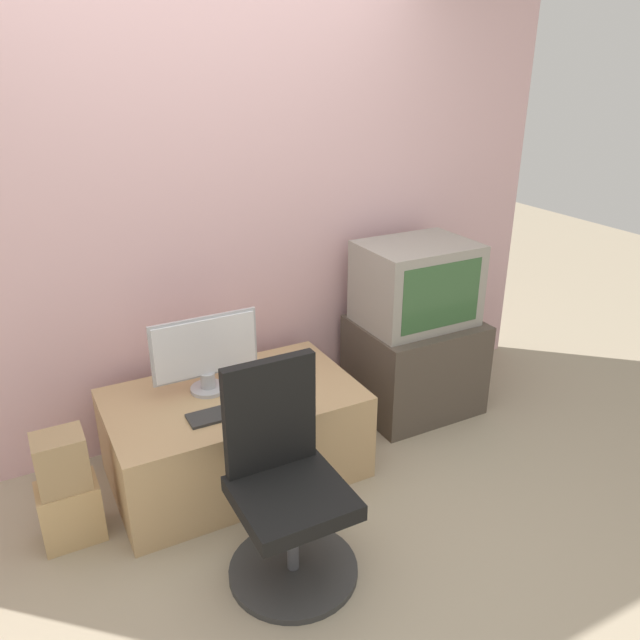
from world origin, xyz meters
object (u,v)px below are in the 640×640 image
keyboard (228,412)px  cardboard_box_lower (71,511)px  main_monitor (206,353)px  mouse (274,401)px  crt_tv (416,283)px  office_chair (286,494)px

keyboard → cardboard_box_lower: bearing=175.8°
cardboard_box_lower → keyboard: bearing=-4.2°
main_monitor → cardboard_box_lower: main_monitor is taller
keyboard → cardboard_box_lower: 0.82m
cardboard_box_lower → main_monitor: bearing=15.3°
mouse → keyboard: bearing=174.6°
mouse → crt_tv: 1.15m
crt_tv → cardboard_box_lower: (-2.03, -0.25, -0.67)m
cardboard_box_lower → crt_tv: bearing=6.9°
main_monitor → mouse: 0.41m
crt_tv → office_chair: (-1.24, -0.85, -0.44)m
keyboard → office_chair: (0.04, -0.55, -0.11)m
main_monitor → cardboard_box_lower: 0.93m
crt_tv → office_chair: 1.57m
main_monitor → cardboard_box_lower: bearing=-164.7°
main_monitor → office_chair: office_chair is taller
main_monitor → crt_tv: (1.30, 0.04, 0.13)m
crt_tv → cardboard_box_lower: 2.15m
mouse → office_chair: size_ratio=0.06×
mouse → cardboard_box_lower: (-0.97, 0.08, -0.34)m
mouse → crt_tv: crt_tv is taller
keyboard → office_chair: size_ratio=0.41×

